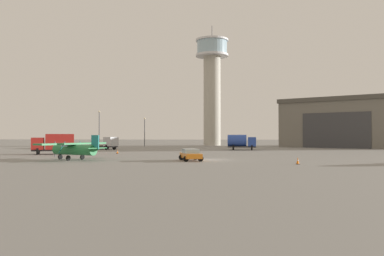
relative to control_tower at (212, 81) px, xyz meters
name	(u,v)px	position (x,y,z in m)	size (l,w,h in m)	color
ground_plane	(210,160)	(2.96, -63.66, -18.42)	(400.00, 400.00, 0.00)	gray
control_tower	(212,81)	(0.00, 0.00, 0.00)	(9.24, 9.24, 34.12)	#B2AD9E
hangar	(348,123)	(34.06, -11.32, -12.55)	(34.98, 32.66, 11.71)	#6B665B
airplane_green	(75,148)	(-13.00, -66.18, -17.04)	(7.74, 9.73, 2.97)	#287A42
truck_fuel_tanker_blue	(241,142)	(7.43, -32.52, -16.76)	(5.63, 3.28, 3.02)	#38383D
truck_flatbed_silver	(106,143)	(-19.96, -33.34, -17.18)	(7.37, 5.17, 2.56)	#38383D
truck_box_red	(54,143)	(-21.76, -52.92, -16.70)	(6.61, 4.54, 3.13)	#38383D
car_orange	(191,154)	(0.86, -66.08, -17.68)	(3.13, 4.76, 1.37)	orange
light_post_west	(145,129)	(-16.79, -11.83, -13.89)	(0.44, 0.44, 7.47)	#38383D
light_post_north	(99,125)	(-26.94, -17.38, -13.11)	(0.44, 0.44, 8.96)	#38383D
traffic_cone_near_left	(117,152)	(-12.55, -50.18, -18.11)	(0.36, 0.36, 0.64)	black
traffic_cone_near_right	(298,161)	(12.30, -70.43, -18.07)	(0.36, 0.36, 0.71)	black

